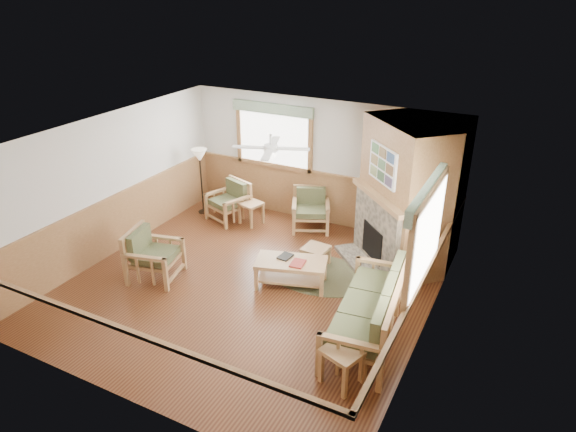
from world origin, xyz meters
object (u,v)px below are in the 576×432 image
at_px(sofa, 368,308).
at_px(coffee_table, 291,273).
at_px(armchair_back_left, 228,201).
at_px(floor_lamp_right, 417,246).
at_px(footstool, 316,256).
at_px(armchair_back_right, 311,210).
at_px(floor_lamp_left, 201,181).
at_px(end_table_chairs, 251,213).
at_px(end_table_sofa, 343,366).
at_px(armchair_left, 154,255).

xyz_separation_m(sofa, coffee_table, (-1.64, 0.74, -0.26)).
bearing_deg(armchair_back_left, sofa, -11.92).
distance_m(coffee_table, floor_lamp_right, 2.20).
bearing_deg(footstool, floor_lamp_right, 3.67).
xyz_separation_m(armchair_back_right, footstool, (0.74, -1.38, -0.24)).
bearing_deg(sofa, floor_lamp_right, 164.19).
height_order(armchair_back_left, armchair_back_right, same).
height_order(sofa, floor_lamp_left, floor_lamp_left).
bearing_deg(sofa, coffee_table, -120.61).
bearing_deg(floor_lamp_left, footstool, -17.17).
bearing_deg(footstool, armchair_back_right, 118.21).
bearing_deg(sofa, armchair_back_right, -148.44).
height_order(sofa, end_table_chairs, sofa).
relative_size(floor_lamp_left, floor_lamp_right, 0.93).
bearing_deg(floor_lamp_right, end_table_sofa, -94.96).
height_order(armchair_back_left, floor_lamp_right, floor_lamp_right).
bearing_deg(footstool, end_table_sofa, -58.96).
height_order(coffee_table, floor_lamp_left, floor_lamp_left).
xyz_separation_m(armchair_back_left, armchair_back_right, (1.81, 0.42, -0.00)).
xyz_separation_m(coffee_table, end_table_chairs, (-1.89, 1.81, 0.00)).
distance_m(sofa, footstool, 2.20).
relative_size(sofa, armchair_back_left, 2.57).
distance_m(footstool, floor_lamp_left, 3.47).
height_order(end_table_chairs, floor_lamp_right, floor_lamp_right).
relative_size(armchair_back_left, armchair_left, 0.93).
bearing_deg(end_table_sofa, end_table_chairs, 134.57).
xyz_separation_m(armchair_back_right, floor_lamp_right, (2.55, -1.27, 0.39)).
bearing_deg(floor_lamp_right, coffee_table, -154.44).
relative_size(sofa, armchair_left, 2.40).
bearing_deg(floor_lamp_left, armchair_left, -71.49).
bearing_deg(footstool, sofa, -45.08).
bearing_deg(floor_lamp_left, end_table_chairs, -0.28).
height_order(floor_lamp_left, floor_lamp_right, floor_lamp_right).
bearing_deg(footstool, end_table_chairs, 153.23).
relative_size(footstool, floor_lamp_left, 0.29).
distance_m(footstool, floor_lamp_right, 1.92).
distance_m(armchair_back_right, coffee_table, 2.28).
relative_size(armchair_left, floor_lamp_left, 0.61).
xyz_separation_m(end_table_sofa, footstool, (-1.57, 2.62, -0.08)).
bearing_deg(floor_lamp_left, armchair_back_left, -3.75).
bearing_deg(armchair_back_right, footstool, -86.44).
height_order(footstool, floor_lamp_right, floor_lamp_right).
height_order(armchair_back_right, end_table_chairs, armchair_back_right).
bearing_deg(end_table_sofa, armchair_left, 166.58).
xyz_separation_m(armchair_back_right, coffee_table, (0.64, -2.18, -0.19)).
height_order(armchair_back_left, end_table_chairs, armchair_back_left).
bearing_deg(coffee_table, end_table_chairs, 118.88).
height_order(end_table_sofa, floor_lamp_right, floor_lamp_right).
height_order(end_table_sofa, footstool, end_table_sofa).
height_order(armchair_left, footstool, armchair_left).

